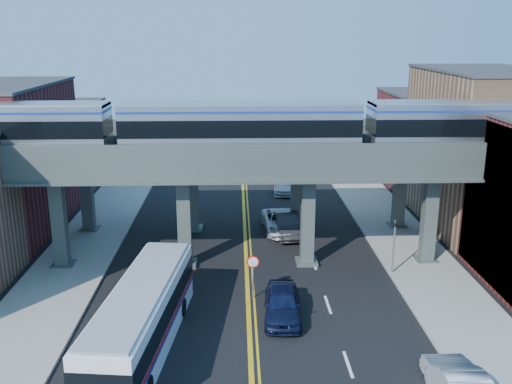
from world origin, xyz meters
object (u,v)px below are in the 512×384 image
(car_lane_b, at_px, (287,225))
(transit_train, at_px, (240,126))
(traffic_signal, at_px, (394,241))
(transit_bus, at_px, (142,318))
(car_lane_d, at_px, (285,185))
(car_lane_a, at_px, (282,303))
(stop_sign, at_px, (253,270))
(car_lane_c, at_px, (281,222))

(car_lane_b, bearing_deg, transit_train, -127.31)
(traffic_signal, xyz_separation_m, transit_bus, (-14.38, -8.22, -0.71))
(transit_bus, bearing_deg, car_lane_d, -11.83)
(traffic_signal, relative_size, car_lane_b, 0.82)
(transit_train, relative_size, car_lane_d, 9.27)
(transit_bus, bearing_deg, transit_train, -18.98)
(car_lane_d, bearing_deg, traffic_signal, -70.47)
(car_lane_a, bearing_deg, traffic_signal, 39.40)
(transit_train, xyz_separation_m, car_lane_b, (3.52, 5.58, -8.38))
(transit_train, bearing_deg, car_lane_b, 57.80)
(stop_sign, height_order, traffic_signal, traffic_signal)
(stop_sign, bearing_deg, car_lane_d, 80.76)
(traffic_signal, height_order, car_lane_c, traffic_signal)
(car_lane_c, distance_m, car_lane_d, 11.26)
(transit_bus, relative_size, car_lane_d, 2.49)
(traffic_signal, distance_m, car_lane_c, 10.72)
(car_lane_c, relative_size, car_lane_d, 1.11)
(stop_sign, distance_m, traffic_signal, 9.41)
(stop_sign, bearing_deg, car_lane_c, 77.87)
(transit_train, height_order, car_lane_a, transit_train)
(transit_train, bearing_deg, traffic_signal, -11.85)
(car_lane_a, bearing_deg, car_lane_c, 89.38)
(car_lane_b, bearing_deg, car_lane_c, 111.74)
(transit_train, height_order, car_lane_d, transit_train)
(car_lane_a, distance_m, car_lane_b, 13.05)
(traffic_signal, xyz_separation_m, car_lane_d, (-5.22, 19.62, -1.59))
(stop_sign, distance_m, car_lane_a, 2.97)
(transit_train, relative_size, car_lane_b, 9.09)
(transit_bus, relative_size, car_lane_b, 2.44)
(car_lane_b, height_order, car_lane_d, car_lane_b)
(car_lane_a, height_order, car_lane_c, car_lane_a)
(transit_bus, xyz_separation_m, car_lane_b, (8.36, 15.81, -0.76))
(transit_bus, distance_m, car_lane_a, 7.57)
(car_lane_a, distance_m, car_lane_d, 25.10)
(transit_train, distance_m, traffic_signal, 11.94)
(stop_sign, bearing_deg, transit_bus, -136.36)
(transit_train, relative_size, car_lane_c, 8.32)
(transit_train, bearing_deg, stop_sign, -82.78)
(transit_train, bearing_deg, car_lane_c, 64.32)
(stop_sign, height_order, car_lane_d, stop_sign)
(transit_bus, height_order, car_lane_c, transit_bus)
(transit_train, xyz_separation_m, stop_sign, (0.63, -5.00, -7.44))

